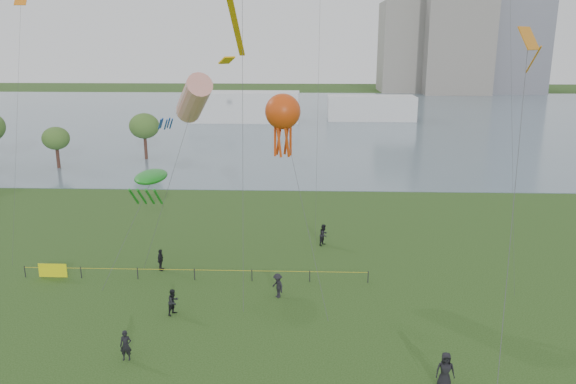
{
  "coord_description": "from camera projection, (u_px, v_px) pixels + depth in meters",
  "views": [
    {
      "loc": [
        1.13,
        -19.92,
        16.1
      ],
      "look_at": [
        0.0,
        10.0,
        8.0
      ],
      "focal_mm": 35.0,
      "sensor_mm": 36.0,
      "label": 1
    }
  ],
  "objects": [
    {
      "name": "spectator_b",
      "position": [
        278.0,
        286.0,
        36.17
      ],
      "size": [
        1.11,
        1.21,
        1.63
      ],
      "primitive_type": "imported",
      "rotation": [
        0.0,
        0.0,
        -0.95
      ],
      "color": "black",
      "rests_on": "ground_plane"
    },
    {
      "name": "pavilion_left",
      "position": [
        245.0,
        107.0,
        114.75
      ],
      "size": [
        22.0,
        8.0,
        6.0
      ],
      "primitive_type": "cube",
      "color": "silver",
      "rests_on": "ground_plane"
    },
    {
      "name": "spectator_c",
      "position": [
        161.0,
        260.0,
        40.47
      ],
      "size": [
        0.47,
        0.97,
        1.59
      ],
      "primitive_type": "imported",
      "rotation": [
        0.0,
        0.0,
        1.48
      ],
      "color": "black",
      "rests_on": "ground_plane"
    },
    {
      "name": "kite_creature",
      "position": [
        151.0,
        177.0,
        38.89
      ],
      "size": [
        3.83,
        5.53,
        7.34
      ],
      "rotation": [
        0.0,
        0.0,
        0.08
      ],
      "color": "#3F3F42"
    },
    {
      "name": "lake",
      "position": [
        304.0,
        118.0,
        119.92
      ],
      "size": [
        400.0,
        120.0,
        0.08
      ],
      "primitive_type": "cube",
      "color": "slate",
      "rests_on": "ground_plane"
    },
    {
      "name": "building_low",
      "position": [
        406.0,
        47.0,
        180.69
      ],
      "size": [
        16.0,
        18.0,
        28.0
      ],
      "primitive_type": "cube",
      "color": "gray",
      "rests_on": "ground_plane"
    },
    {
      "name": "spectator_a",
      "position": [
        173.0,
        302.0,
        33.93
      ],
      "size": [
        0.92,
        0.99,
        1.63
      ],
      "primitive_type": "imported",
      "rotation": [
        0.0,
        0.0,
        1.07
      ],
      "color": "black",
      "rests_on": "ground_plane"
    },
    {
      "name": "kite_octopus",
      "position": [
        283.0,
        113.0,
        35.91
      ],
      "size": [
        4.1,
        6.88,
        12.86
      ],
      "rotation": [
        0.0,
        0.0,
        -0.24
      ],
      "color": "#3F3F42"
    },
    {
      "name": "spectator_g",
      "position": [
        324.0,
        235.0,
        45.45
      ],
      "size": [
        1.02,
        1.08,
        1.76
      ],
      "primitive_type": "imported",
      "rotation": [
        0.0,
        0.0,
        1.0
      ],
      "color": "black",
      "rests_on": "ground_plane"
    },
    {
      "name": "kite_windsock",
      "position": [
        194.0,
        99.0,
        39.3
      ],
      "size": [
        5.73,
        5.11,
        14.07
      ],
      "rotation": [
        0.0,
        0.0,
        0.33
      ],
      "color": "#3F3F42"
    },
    {
      "name": "pavilion_right",
      "position": [
        371.0,
        108.0,
        116.83
      ],
      "size": [
        18.0,
        7.0,
        5.0
      ],
      "primitive_type": "cube",
      "color": "silver",
      "rests_on": "ground_plane"
    },
    {
      "name": "building_mid",
      "position": [
        455.0,
        31.0,
        173.08
      ],
      "size": [
        20.0,
        20.0,
        38.0
      ],
      "primitive_type": "cube",
      "color": "slate",
      "rests_on": "ground_plane"
    },
    {
      "name": "fence",
      "position": [
        107.0,
        271.0,
        39.1
      ],
      "size": [
        24.07,
        0.07,
        1.05
      ],
      "color": "black",
      "rests_on": "ground_plane"
    },
    {
      "name": "spectator_d",
      "position": [
        445.0,
        370.0,
        26.7
      ],
      "size": [
        0.91,
        0.6,
        1.84
      ],
      "primitive_type": "imported",
      "rotation": [
        0.0,
        0.0,
        -0.02
      ],
      "color": "black",
      "rests_on": "ground_plane"
    },
    {
      "name": "kite_delta",
      "position": [
        528.0,
        60.0,
        27.18
      ],
      "size": [
        5.11,
        13.34,
        16.78
      ],
      "rotation": [
        0.0,
        0.0,
        0.23
      ],
      "color": "#3F3F42"
    },
    {
      "name": "spectator_f",
      "position": [
        126.0,
        345.0,
        29.05
      ],
      "size": [
        0.64,
        0.45,
        1.65
      ],
      "primitive_type": "imported",
      "rotation": [
        0.0,
        0.0,
        0.09
      ],
      "color": "black",
      "rests_on": "ground_plane"
    }
  ]
}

